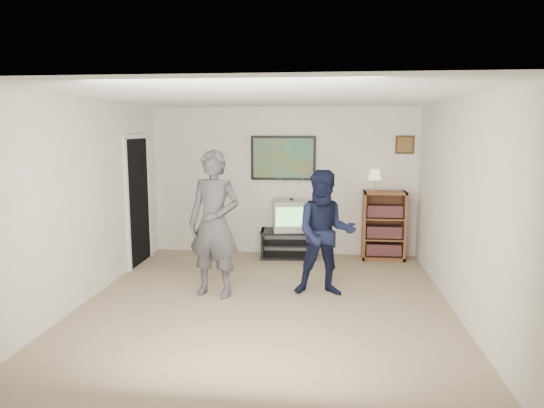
% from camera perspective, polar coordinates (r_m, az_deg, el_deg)
% --- Properties ---
extents(room_shell, '(4.51, 5.00, 2.51)m').
position_cam_1_polar(room_shell, '(6.15, -0.34, 0.51)').
color(room_shell, '#78614C').
rests_on(room_shell, ground).
extents(media_stand, '(0.96, 0.58, 0.46)m').
position_cam_1_polar(media_stand, '(8.17, 1.93, -4.67)').
color(media_stand, black).
rests_on(media_stand, room_shell).
extents(crt_television, '(0.68, 0.60, 0.51)m').
position_cam_1_polar(crt_television, '(8.07, 2.28, -1.33)').
color(crt_television, '#A4A49E').
rests_on(crt_television, media_stand).
extents(bookshelf, '(0.69, 0.39, 1.13)m').
position_cam_1_polar(bookshelf, '(8.19, 12.99, -2.46)').
color(bookshelf, brown).
rests_on(bookshelf, room_shell).
extents(table_lamp, '(0.22, 0.22, 0.36)m').
position_cam_1_polar(table_lamp, '(8.10, 11.98, 2.77)').
color(table_lamp, beige).
rests_on(table_lamp, bookshelf).
extents(person_tall, '(0.77, 0.59, 1.89)m').
position_cam_1_polar(person_tall, '(6.22, -6.82, -2.33)').
color(person_tall, '#3E3E41').
rests_on(person_tall, room_shell).
extents(person_short, '(0.82, 0.65, 1.63)m').
position_cam_1_polar(person_short, '(6.26, 6.27, -3.44)').
color(person_short, black).
rests_on(person_short, room_shell).
extents(controller_left, '(0.06, 0.13, 0.04)m').
position_cam_1_polar(controller_left, '(6.39, -6.23, -0.21)').
color(controller_left, white).
rests_on(controller_left, person_tall).
extents(controller_right, '(0.06, 0.12, 0.03)m').
position_cam_1_polar(controller_right, '(6.40, 5.77, -0.85)').
color(controller_right, white).
rests_on(controller_right, person_short).
extents(poster, '(1.10, 0.03, 0.75)m').
position_cam_1_polar(poster, '(8.22, 1.33, 5.43)').
color(poster, black).
rests_on(poster, room_shell).
extents(air_vent, '(0.28, 0.02, 0.14)m').
position_cam_1_polar(air_vent, '(8.27, -2.49, 7.52)').
color(air_vent, white).
rests_on(air_vent, room_shell).
extents(small_picture, '(0.30, 0.03, 0.30)m').
position_cam_1_polar(small_picture, '(8.29, 15.35, 6.74)').
color(small_picture, '#3A2612').
rests_on(small_picture, room_shell).
extents(doorway, '(0.03, 0.85, 2.00)m').
position_cam_1_polar(doorway, '(7.94, -15.52, 0.27)').
color(doorway, black).
rests_on(doorway, room_shell).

